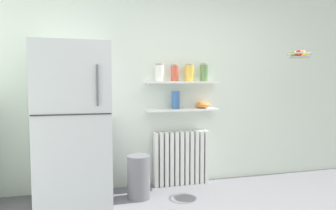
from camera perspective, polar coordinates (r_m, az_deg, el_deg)
name	(u,v)px	position (r m, az deg, el deg)	size (l,w,h in m)	color
back_wall	(178,83)	(3.89, 2.01, 4.21)	(7.04, 0.10, 2.60)	silver
refrigerator	(74,124)	(3.37, -17.47, -3.51)	(0.76, 0.73, 1.72)	#B7BABF
radiator	(181,158)	(3.89, 2.51, -10.04)	(0.71, 0.12, 0.69)	white
wall_shelf_lower	(182,110)	(3.76, 2.68, -0.90)	(0.91, 0.22, 0.03)	white
wall_shelf_upper	(182,82)	(3.74, 2.69, 4.35)	(0.91, 0.22, 0.03)	white
storage_jar_0	(159,73)	(3.67, -1.65, 6.19)	(0.11, 0.11, 0.21)	silver
storage_jar_1	(175,73)	(3.72, 1.27, 6.16)	(0.09, 0.09, 0.21)	#C64C38
storage_jar_2	(189,73)	(3.77, 4.11, 6.16)	(0.12, 0.12, 0.22)	yellow
storage_jar_3	(204,72)	(3.84, 6.86, 6.18)	(0.10, 0.10, 0.23)	#5B7F4C
vase	(176,100)	(3.72, 1.47, 0.96)	(0.10, 0.10, 0.22)	#38609E
shelf_bowl	(202,105)	(3.84, 6.60, 0.00)	(0.18, 0.18, 0.08)	orange
trash_bin	(139,177)	(3.48, -5.61, -13.48)	(0.26, 0.26, 0.49)	slate
hanging_fruit_basket	(299,54)	(4.04, 23.77, 8.83)	(0.30, 0.30, 0.09)	#B2B2B7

